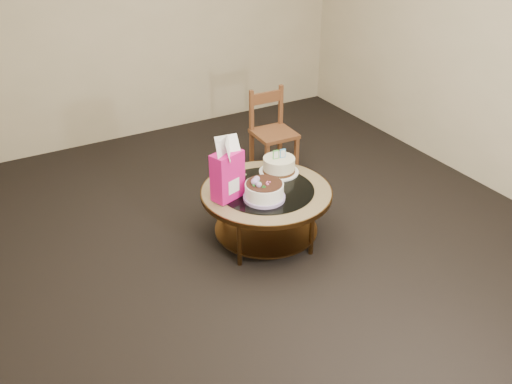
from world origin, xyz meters
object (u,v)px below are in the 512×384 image
decorated_cake (264,192)px  dining_chair (272,131)px  gift_bag (227,169)px  coffee_table (266,198)px  cream_cake (279,166)px

decorated_cake → dining_chair: size_ratio=0.39×
decorated_cake → gift_bag: 0.32m
gift_bag → decorated_cake: bearing=-52.2°
decorated_cake → coffee_table: bearing=52.2°
coffee_table → dining_chair: 1.21m
gift_bag → dining_chair: bearing=27.2°
decorated_cake → cream_cake: size_ratio=0.98×
coffee_table → cream_cake: bearing=39.7°
decorated_cake → cream_cake: (0.32, 0.30, 0.00)m
coffee_table → decorated_cake: bearing=-127.8°
coffee_table → gift_bag: size_ratio=2.13×
decorated_cake → dining_chair: dining_chair is taller
cream_cake → gift_bag: size_ratio=0.67×
decorated_cake → gift_bag: (-0.22, 0.15, 0.18)m
coffee_table → dining_chair: size_ratio=1.26×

